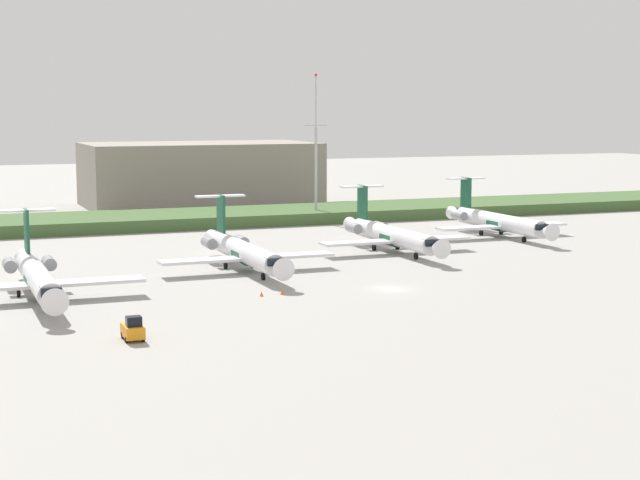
# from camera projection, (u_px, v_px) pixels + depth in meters

# --- Properties ---
(ground_plane) EXTENTS (500.00, 500.00, 0.00)m
(ground_plane) POSITION_uv_depth(u_px,v_px,m) (301.00, 254.00, 145.48)
(ground_plane) COLOR #9E9B96
(grass_berm) EXTENTS (320.00, 20.00, 2.13)m
(grass_berm) POSITION_uv_depth(u_px,v_px,m) (219.00, 217.00, 184.84)
(grass_berm) COLOR #426033
(grass_berm) RESTS_ON ground
(regional_jet_nearest) EXTENTS (22.81, 31.00, 9.00)m
(regional_jet_nearest) POSITION_uv_depth(u_px,v_px,m) (37.00, 276.00, 111.34)
(regional_jet_nearest) COLOR white
(regional_jet_nearest) RESTS_ON ground
(regional_jet_second) EXTENTS (22.81, 31.00, 9.00)m
(regional_jet_second) POSITION_uv_depth(u_px,v_px,m) (244.00, 251.00, 130.85)
(regional_jet_second) COLOR white
(regional_jet_second) RESTS_ON ground
(regional_jet_third) EXTENTS (22.81, 31.00, 9.00)m
(regional_jet_third) POSITION_uv_depth(u_px,v_px,m) (391.00, 235.00, 147.69)
(regional_jet_third) COLOR white
(regional_jet_third) RESTS_ON ground
(regional_jet_fourth) EXTENTS (22.81, 31.00, 9.00)m
(regional_jet_fourth) POSITION_uv_depth(u_px,v_px,m) (497.00, 221.00, 165.45)
(regional_jet_fourth) COLOR white
(regional_jet_fourth) RESTS_ON ground
(antenna_mast) EXTENTS (4.40, 0.50, 27.08)m
(antenna_mast) POSITION_uv_depth(u_px,v_px,m) (316.00, 161.00, 186.28)
(antenna_mast) COLOR #B2B2B7
(antenna_mast) RESTS_ON ground
(distant_hangar) EXTENTS (48.19, 26.75, 13.42)m
(distant_hangar) POSITION_uv_depth(u_px,v_px,m) (199.00, 174.00, 217.18)
(distant_hangar) COLOR gray
(distant_hangar) RESTS_ON ground
(baggage_tug) EXTENTS (1.72, 3.20, 2.30)m
(baggage_tug) POSITION_uv_depth(u_px,v_px,m) (133.00, 329.00, 91.75)
(baggage_tug) COLOR orange
(baggage_tug) RESTS_ON ground
(safety_cone_front_marker) EXTENTS (0.44, 0.44, 0.55)m
(safety_cone_front_marker) POSITION_uv_depth(u_px,v_px,m) (262.00, 294.00, 113.20)
(safety_cone_front_marker) COLOR orange
(safety_cone_front_marker) RESTS_ON ground
(safety_cone_mid_marker) EXTENTS (0.44, 0.44, 0.55)m
(safety_cone_mid_marker) POSITION_uv_depth(u_px,v_px,m) (283.00, 292.00, 114.41)
(safety_cone_mid_marker) COLOR orange
(safety_cone_mid_marker) RESTS_ON ground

